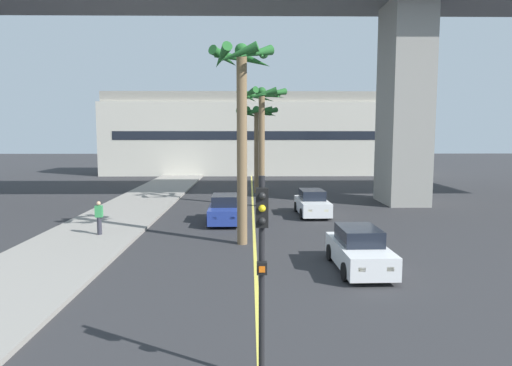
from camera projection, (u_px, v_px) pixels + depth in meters
name	position (u px, v px, depth m)	size (l,w,h in m)	color
sidewalk_left	(54.00, 259.00, 17.98)	(4.80, 80.00, 0.15)	gray
lane_stripe_center	(254.00, 221.00, 26.05)	(0.14, 56.00, 0.01)	#DBCC4C
pier_building_backdrop	(251.00, 134.00, 56.46)	(35.70, 8.04, 9.84)	beige
car_queue_front	(225.00, 210.00, 25.58)	(1.89, 4.13, 1.56)	navy
car_queue_second	(359.00, 250.00, 16.74)	(1.92, 4.15, 1.56)	white
car_queue_third	(312.00, 204.00, 27.85)	(1.93, 4.15, 1.56)	white
traffic_light_median_near	(262.00, 252.00, 8.88)	(0.24, 0.37, 4.20)	black
palm_tree_near_median	(262.00, 111.00, 30.60)	(3.44, 3.48, 8.09)	brown
palm_tree_mid_median	(242.00, 94.00, 19.95)	(2.91, 2.95, 8.91)	brown
palm_tree_far_median	(256.00, 120.00, 37.61)	(3.59, 3.63, 7.26)	brown
pedestrian_near_crosswalk	(99.00, 217.00, 21.84)	(0.34, 0.22, 1.62)	#2D2D38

